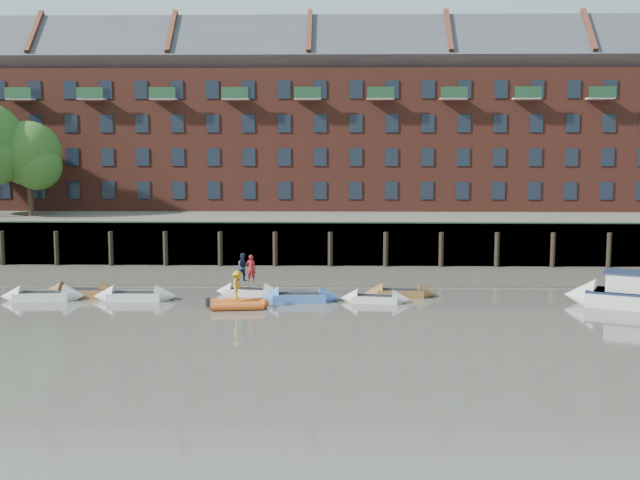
{
  "coord_description": "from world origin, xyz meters",
  "views": [
    {
      "loc": [
        2.67,
        -35.67,
        8.99
      ],
      "look_at": [
        1.49,
        12.0,
        3.2
      ],
      "focal_mm": 45.0,
      "sensor_mm": 36.0,
      "label": 1
    }
  ],
  "objects_px": {
    "rib_tender": "(240,304)",
    "motor_launch": "(615,295)",
    "rowboat_0": "(43,296)",
    "rowboat_6": "(400,293)",
    "rowboat_3": "(249,292)",
    "rowboat_4": "(299,297)",
    "person_rower_b": "(243,267)",
    "rowboat_1": "(82,293)",
    "person_rower_a": "(251,268)",
    "rowboat_5": "(375,299)",
    "rowboat_2": "(135,296)",
    "person_rib_crew": "(237,285)"
  },
  "relations": [
    {
      "from": "rowboat_1",
      "to": "rowboat_2",
      "type": "distance_m",
      "value": 3.48
    },
    {
      "from": "rowboat_1",
      "to": "rowboat_4",
      "type": "bearing_deg",
      "value": -3.89
    },
    {
      "from": "rowboat_0",
      "to": "person_rib_crew",
      "type": "bearing_deg",
      "value": -14.74
    },
    {
      "from": "rowboat_4",
      "to": "person_rower_b",
      "type": "bearing_deg",
      "value": 144.95
    },
    {
      "from": "rowboat_1",
      "to": "motor_launch",
      "type": "height_order",
      "value": "motor_launch"
    },
    {
      "from": "rowboat_1",
      "to": "person_rib_crew",
      "type": "bearing_deg",
      "value": -16.63
    },
    {
      "from": "rowboat_1",
      "to": "person_rower_a",
      "type": "xyz_separation_m",
      "value": [
        9.86,
        0.85,
        1.36
      ]
    },
    {
      "from": "rowboat_6",
      "to": "motor_launch",
      "type": "xyz_separation_m",
      "value": [
        11.65,
        -2.46,
        0.43
      ]
    },
    {
      "from": "rowboat_4",
      "to": "rib_tender",
      "type": "distance_m",
      "value": 3.72
    },
    {
      "from": "rowboat_0",
      "to": "rowboat_6",
      "type": "distance_m",
      "value": 20.7
    },
    {
      "from": "person_rib_crew",
      "to": "rowboat_5",
      "type": "bearing_deg",
      "value": -69.39
    },
    {
      "from": "rowboat_1",
      "to": "rowboat_6",
      "type": "height_order",
      "value": "rowboat_1"
    },
    {
      "from": "rowboat_5",
      "to": "person_rower_b",
      "type": "xyz_separation_m",
      "value": [
        -7.75,
        2.19,
        1.43
      ]
    },
    {
      "from": "person_rower_b",
      "to": "rowboat_5",
      "type": "bearing_deg",
      "value": -37.78
    },
    {
      "from": "rowboat_3",
      "to": "rib_tender",
      "type": "relative_size",
      "value": 1.3
    },
    {
      "from": "rowboat_3",
      "to": "motor_launch",
      "type": "relative_size",
      "value": 0.65
    },
    {
      "from": "rowboat_3",
      "to": "rowboat_0",
      "type": "bearing_deg",
      "value": -161.82
    },
    {
      "from": "rowboat_0",
      "to": "rowboat_4",
      "type": "height_order",
      "value": "rowboat_0"
    },
    {
      "from": "rowboat_1",
      "to": "rowboat_6",
      "type": "distance_m",
      "value": 18.69
    },
    {
      "from": "rowboat_4",
      "to": "person_rower_a",
      "type": "relative_size",
      "value": 2.92
    },
    {
      "from": "rib_tender",
      "to": "rowboat_3",
      "type": "bearing_deg",
      "value": 81.47
    },
    {
      "from": "motor_launch",
      "to": "person_rower_a",
      "type": "bearing_deg",
      "value": 17.09
    },
    {
      "from": "person_rower_a",
      "to": "rowboat_5",
      "type": "bearing_deg",
      "value": 165.17
    },
    {
      "from": "person_rower_a",
      "to": "rowboat_1",
      "type": "bearing_deg",
      "value": 5.51
    },
    {
      "from": "person_rib_crew",
      "to": "rowboat_3",
      "type": "bearing_deg",
      "value": 3.99
    },
    {
      "from": "rowboat_6",
      "to": "person_rower_a",
      "type": "distance_m",
      "value": 8.94
    },
    {
      "from": "rib_tender",
      "to": "motor_launch",
      "type": "bearing_deg",
      "value": -4.48
    },
    {
      "from": "person_rower_a",
      "to": "rowboat_0",
      "type": "bearing_deg",
      "value": 9.42
    },
    {
      "from": "rib_tender",
      "to": "rowboat_6",
      "type": "bearing_deg",
      "value": 14.14
    },
    {
      "from": "person_rib_crew",
      "to": "motor_launch",
      "type": "bearing_deg",
      "value": -79.89
    },
    {
      "from": "rowboat_6",
      "to": "rib_tender",
      "type": "relative_size",
      "value": 1.32
    },
    {
      "from": "rowboat_4",
      "to": "motor_launch",
      "type": "relative_size",
      "value": 0.74
    },
    {
      "from": "rowboat_0",
      "to": "rowboat_2",
      "type": "distance_m",
      "value": 5.32
    },
    {
      "from": "rowboat_3",
      "to": "rib_tender",
      "type": "xyz_separation_m",
      "value": [
        -0.06,
        -3.81,
        0.03
      ]
    },
    {
      "from": "rowboat_1",
      "to": "rowboat_5",
      "type": "xyz_separation_m",
      "value": [
        17.14,
        -1.15,
        -0.04
      ]
    },
    {
      "from": "rowboat_4",
      "to": "person_rib_crew",
      "type": "bearing_deg",
      "value": -153.27
    },
    {
      "from": "person_rib_crew",
      "to": "rowboat_0",
      "type": "bearing_deg",
      "value": 87.4
    },
    {
      "from": "rowboat_1",
      "to": "rowboat_3",
      "type": "xyz_separation_m",
      "value": [
        9.74,
        0.77,
        -0.04
      ]
    },
    {
      "from": "person_rib_crew",
      "to": "person_rower_b",
      "type": "bearing_deg",
      "value": 9.13
    },
    {
      "from": "rowboat_6",
      "to": "motor_launch",
      "type": "height_order",
      "value": "motor_launch"
    },
    {
      "from": "rowboat_0",
      "to": "rowboat_6",
      "type": "height_order",
      "value": "rowboat_0"
    },
    {
      "from": "rib_tender",
      "to": "person_rib_crew",
      "type": "xyz_separation_m",
      "value": [
        -0.15,
        0.07,
        1.06
      ]
    },
    {
      "from": "rowboat_4",
      "to": "rowboat_6",
      "type": "height_order",
      "value": "rowboat_4"
    },
    {
      "from": "rowboat_6",
      "to": "person_rower_b",
      "type": "xyz_separation_m",
      "value": [
        -9.29,
        0.48,
        1.42
      ]
    },
    {
      "from": "rowboat_3",
      "to": "person_rower_b",
      "type": "height_order",
      "value": "person_rower_b"
    },
    {
      "from": "rowboat_0",
      "to": "person_rower_a",
      "type": "distance_m",
      "value": 12.03
    },
    {
      "from": "rowboat_0",
      "to": "rowboat_2",
      "type": "xyz_separation_m",
      "value": [
        5.31,
        0.09,
        -0.0
      ]
    },
    {
      "from": "rowboat_1",
      "to": "person_rower_b",
      "type": "distance_m",
      "value": 9.55
    },
    {
      "from": "rowboat_0",
      "to": "rowboat_6",
      "type": "bearing_deg",
      "value": -0.68
    },
    {
      "from": "rowboat_2",
      "to": "rowboat_4",
      "type": "xyz_separation_m",
      "value": [
        9.45,
        -0.12,
        -0.0
      ]
    }
  ]
}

